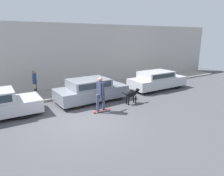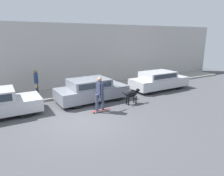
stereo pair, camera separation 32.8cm
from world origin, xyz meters
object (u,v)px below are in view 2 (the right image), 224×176
at_px(parked_car_1, 91,90).
at_px(parked_car_2, 159,81).
at_px(skateboarder, 100,92).
at_px(pedestrian_with_bag, 36,82).
at_px(dog, 132,94).

height_order(parked_car_1, parked_car_2, parked_car_1).
relative_size(parked_car_1, parked_car_2, 0.98).
bearing_deg(skateboarder, parked_car_2, 16.80).
bearing_deg(parked_car_2, pedestrian_with_bag, 164.99).
bearing_deg(dog, parked_car_1, 132.80).
xyz_separation_m(parked_car_1, skateboarder, (-0.35, -1.84, 0.37)).
bearing_deg(dog, parked_car_2, 21.61).
relative_size(parked_car_1, skateboarder, 1.42).
distance_m(parked_car_1, dog, 2.37).
relative_size(parked_car_2, dog, 3.40).
height_order(dog, skateboarder, skateboarder).
bearing_deg(parked_car_1, skateboarder, -102.78).
bearing_deg(parked_car_2, parked_car_1, 179.69).
bearing_deg(pedestrian_with_bag, dog, 156.47).
height_order(parked_car_2, dog, parked_car_2).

